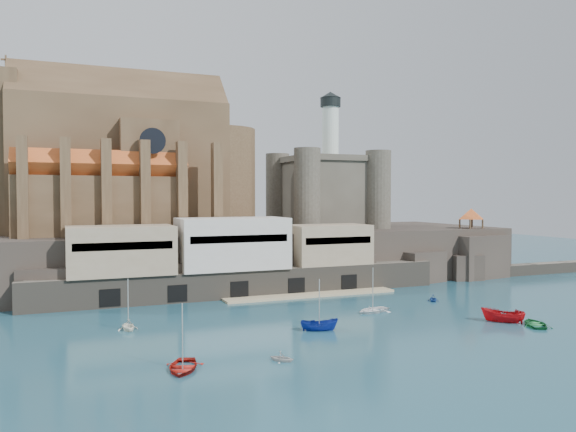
# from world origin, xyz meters

# --- Properties ---
(ground) EXTENTS (300.00, 300.00, 0.00)m
(ground) POSITION_xyz_m (0.00, 0.00, 0.00)
(ground) COLOR #194354
(ground) RESTS_ON ground
(promontory) EXTENTS (100.00, 36.00, 10.00)m
(promontory) POSITION_xyz_m (-0.19, 39.37, 4.92)
(promontory) COLOR black
(promontory) RESTS_ON ground
(quay) EXTENTS (70.00, 12.00, 13.05)m
(quay) POSITION_xyz_m (-10.19, 23.07, 6.07)
(quay) COLOR #5C5449
(quay) RESTS_ON ground
(church) EXTENTS (47.00, 25.93, 30.51)m
(church) POSITION_xyz_m (-24.13, 41.85, 22.13)
(church) COLOR #4B3723
(church) RESTS_ON promontory
(castle_keep) EXTENTS (21.20, 21.20, 29.30)m
(castle_keep) POSITION_xyz_m (16.08, 41.08, 18.31)
(castle_keep) COLOR #423E34
(castle_keep) RESTS_ON promontory
(rock_outcrop) EXTENTS (14.50, 10.50, 8.70)m
(rock_outcrop) POSITION_xyz_m (42.00, 25.84, 4.02)
(rock_outcrop) COLOR black
(rock_outcrop) RESTS_ON ground
(pavilion) EXTENTS (6.40, 6.40, 5.40)m
(pavilion) POSITION_xyz_m (42.00, 26.00, 12.73)
(pavilion) COLOR #4B3723
(pavilion) RESTS_ON rock_outcrop
(breakwater) EXTENTS (40.00, 3.00, 2.40)m
(breakwater) POSITION_xyz_m (66.00, 24.00, 0.00)
(breakwater) COLOR #5C5449
(breakwater) RESTS_ON ground
(boat_0) EXTENTS (4.16, 2.42, 5.60)m
(boat_0) POSITION_xyz_m (-26.02, -13.77, 0.00)
(boat_0) COLOR #B01A12
(boat_0) RESTS_ON ground
(boat_1) EXTENTS (2.56, 2.53, 2.59)m
(boat_1) POSITION_xyz_m (-16.21, -14.76, 0.00)
(boat_1) COLOR silver
(boat_1) RESTS_ON ground
(boat_2) EXTENTS (2.28, 2.25, 4.70)m
(boat_2) POSITION_xyz_m (-7.16, -4.54, 0.00)
(boat_2) COLOR navy
(boat_2) RESTS_ON ground
(boat_3) EXTENTS (3.83, 2.83, 5.29)m
(boat_3) POSITION_xyz_m (19.72, -12.55, 0.00)
(boat_3) COLOR #1E7136
(boat_3) RESTS_ON ground
(boat_4) EXTENTS (3.14, 2.18, 3.39)m
(boat_4) POSITION_xyz_m (-29.02, 4.59, 0.00)
(boat_4) COLOR white
(boat_4) RESTS_ON ground
(boat_5) EXTENTS (2.98, 2.98, 5.54)m
(boat_5) POSITION_xyz_m (17.23, -9.55, 0.00)
(boat_5) COLOR #B60E14
(boat_5) RESTS_ON ground
(boat_6) EXTENTS (2.25, 4.09, 5.51)m
(boat_6) POSITION_xyz_m (4.75, 2.67, 0.00)
(boat_6) COLOR white
(boat_6) RESTS_ON ground
(boat_7) EXTENTS (2.66, 2.35, 2.63)m
(boat_7) POSITION_xyz_m (17.95, 6.30, 0.00)
(boat_7) COLOR #1C4594
(boat_7) RESTS_ON ground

